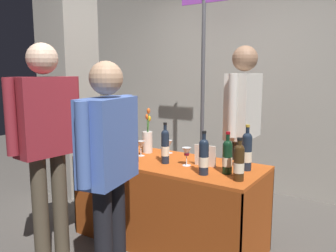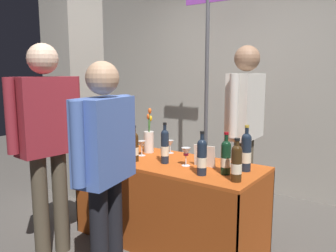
% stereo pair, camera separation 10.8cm
% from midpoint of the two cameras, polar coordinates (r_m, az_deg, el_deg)
% --- Properties ---
extents(ground_plane, '(12.00, 12.00, 0.00)m').
position_cam_midpoint_polar(ground_plane, '(3.19, -1.02, -18.49)').
color(ground_plane, '#514C47').
extents(back_partition, '(6.75, 0.12, 2.60)m').
position_cam_midpoint_polar(back_partition, '(4.41, 12.22, 6.57)').
color(back_partition, '#9E998E').
rests_on(back_partition, ground_plane).
extents(concrete_pillar, '(0.51, 0.51, 3.37)m').
position_cam_midpoint_polar(concrete_pillar, '(4.33, -17.01, 11.45)').
color(concrete_pillar, gray).
rests_on(concrete_pillar, ground_plane).
extents(tasting_table, '(1.60, 0.68, 0.72)m').
position_cam_midpoint_polar(tasting_table, '(2.99, -1.05, -9.97)').
color(tasting_table, '#B74C19').
rests_on(tasting_table, ground_plane).
extents(featured_wine_bottle, '(0.07, 0.07, 0.32)m').
position_cam_midpoint_polar(featured_wine_bottle, '(2.57, 8.63, -4.98)').
color(featured_wine_bottle, black).
rests_on(featured_wine_bottle, tasting_table).
extents(display_bottle_0, '(0.07, 0.07, 0.36)m').
position_cam_midpoint_polar(display_bottle_0, '(3.13, -9.93, -2.12)').
color(display_bottle_0, black).
rests_on(display_bottle_0, tasting_table).
extents(display_bottle_1, '(0.08, 0.08, 0.35)m').
position_cam_midpoint_polar(display_bottle_1, '(2.68, 11.82, -4.07)').
color(display_bottle_1, '#192333').
rests_on(display_bottle_1, tasting_table).
extents(display_bottle_2, '(0.08, 0.08, 0.31)m').
position_cam_midpoint_polar(display_bottle_2, '(3.26, -7.44, -2.03)').
color(display_bottle_2, '#192333').
rests_on(display_bottle_2, tasting_table).
extents(display_bottle_3, '(0.08, 0.08, 0.35)m').
position_cam_midpoint_polar(display_bottle_3, '(3.21, -12.89, -2.01)').
color(display_bottle_3, black).
rests_on(display_bottle_3, tasting_table).
extents(display_bottle_4, '(0.07, 0.07, 0.33)m').
position_cam_midpoint_polar(display_bottle_4, '(2.52, 4.73, -5.01)').
color(display_bottle_4, '#192333').
rests_on(display_bottle_4, tasting_table).
extents(display_bottle_5, '(0.08, 0.08, 0.30)m').
position_cam_midpoint_polar(display_bottle_5, '(2.90, -6.73, -3.38)').
color(display_bottle_5, '#38230F').
rests_on(display_bottle_5, tasting_table).
extents(display_bottle_6, '(0.08, 0.08, 0.30)m').
position_cam_midpoint_polar(display_bottle_6, '(2.42, 10.43, -5.87)').
color(display_bottle_6, '#38230F').
rests_on(display_bottle_6, tasting_table).
extents(display_bottle_7, '(0.07, 0.07, 0.34)m').
position_cam_midpoint_polar(display_bottle_7, '(2.82, -1.57, -3.33)').
color(display_bottle_7, '#192333').
rests_on(display_bottle_7, tasting_table).
extents(wine_glass_near_vendor, '(0.07, 0.07, 0.12)m').
position_cam_midpoint_polar(wine_glass_near_vendor, '(3.18, -0.80, -3.01)').
color(wine_glass_near_vendor, silver).
rests_on(wine_glass_near_vendor, tasting_table).
extents(wine_glass_mid, '(0.07, 0.07, 0.14)m').
position_cam_midpoint_polar(wine_glass_mid, '(3.09, -5.53, -3.15)').
color(wine_glass_mid, silver).
rests_on(wine_glass_mid, tasting_table).
extents(wine_glass_near_taster, '(0.07, 0.07, 0.15)m').
position_cam_midpoint_polar(wine_glass_near_taster, '(2.76, 1.99, -4.42)').
color(wine_glass_near_taster, silver).
rests_on(wine_glass_near_taster, tasting_table).
extents(flower_vase, '(0.09, 0.09, 0.42)m').
position_cam_midpoint_polar(flower_vase, '(3.20, -4.37, -2.27)').
color(flower_vase, silver).
rests_on(flower_vase, tasting_table).
extents(brochure_stand, '(0.18, 0.04, 0.17)m').
position_cam_midpoint_polar(brochure_stand, '(2.75, 5.05, -4.93)').
color(brochure_stand, silver).
rests_on(brochure_stand, tasting_table).
extents(vendor_presenter, '(0.23, 0.62, 1.71)m').
position_cam_midpoint_polar(vendor_presenter, '(3.30, 11.39, 1.24)').
color(vendor_presenter, '#4C4233').
rests_on(vendor_presenter, ground_plane).
extents(taster_foreground_right, '(0.30, 0.60, 1.54)m').
position_cam_midpoint_polar(taster_foreground_right, '(2.26, -11.23, -5.37)').
color(taster_foreground_right, black).
rests_on(taster_foreground_right, ground_plane).
extents(taster_foreground_left, '(0.25, 0.61, 1.68)m').
position_cam_midpoint_polar(taster_foreground_left, '(2.79, -20.58, -0.96)').
color(taster_foreground_left, '#4C4233').
rests_on(taster_foreground_left, ground_plane).
extents(booth_signpost, '(0.56, 0.04, 2.39)m').
position_cam_midpoint_polar(booth_signpost, '(3.93, 5.03, 8.46)').
color(booth_signpost, '#47474C').
rests_on(booth_signpost, ground_plane).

